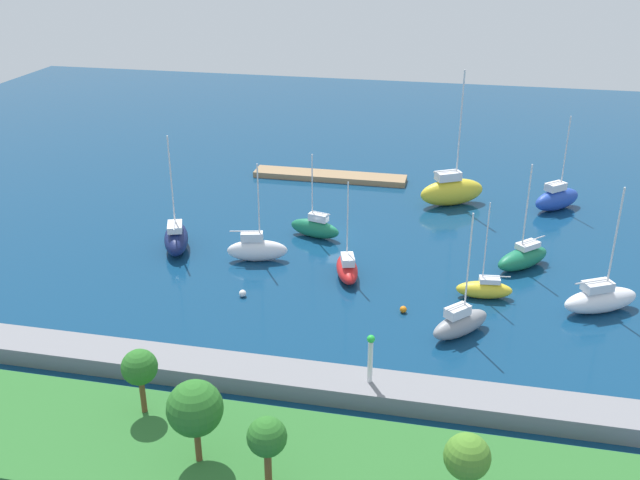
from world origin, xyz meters
name	(u,v)px	position (x,y,z in m)	size (l,w,h in m)	color
water	(329,236)	(0.00, 0.00, 0.00)	(160.00, 160.00, 0.00)	navy
pier_dock	(330,176)	(3.46, -17.96, 0.36)	(19.66, 3.14, 0.71)	#997A56
breakwater	(256,375)	(0.00, 26.82, 0.68)	(56.48, 3.35, 1.36)	gray
shoreline_park	(214,458)	(0.00, 35.74, 0.67)	(52.13, 9.79, 1.34)	#2D6B2D
harbor_beacon	(370,355)	(-8.29, 26.82, 3.51)	(0.56, 0.56, 3.73)	silver
park_tree_east	(140,368)	(5.67, 33.14, 4.71)	(2.34, 2.34, 4.61)	brown
park_tree_center	(195,409)	(0.52, 36.76, 5.07)	(3.33, 3.33, 5.42)	brown
park_tree_midwest	(467,458)	(-14.96, 37.51, 4.91)	(2.52, 2.52, 4.91)	brown
park_tree_mideast	(267,438)	(-4.10, 37.89, 4.66)	(2.28, 2.28, 4.54)	brown
sailboat_white_off_beacon	(600,299)	(-25.79, 10.72, 1.21)	(7.20, 5.29, 11.27)	white
sailboat_green_far_south	(315,227)	(1.36, 0.50, 1.12)	(5.80, 2.99, 9.07)	#19724C
sailboat_yellow_by_breakwater	(452,191)	(-12.24, -11.95, 1.76)	(8.13, 6.06, 15.73)	yellow
sailboat_gray_center_basin	(460,323)	(-14.23, 17.07, 1.11)	(5.25, 5.47, 10.56)	gray
sailboat_blue_west_end	(557,198)	(-24.17, -12.95, 1.38)	(6.28, 6.00, 10.96)	#2347B2
sailboat_navy_outer_mooring	(176,238)	(14.40, 6.51, 1.34)	(4.57, 7.05, 11.85)	#141E4C
sailboat_red_far_north	(347,268)	(-3.56, 8.94, 0.98)	(3.37, 5.85, 9.39)	red
sailboat_white_mid_basin	(257,249)	(5.71, 7.22, 1.24)	(6.14, 2.97, 9.97)	white
sailboat_green_inner_mooring	(523,257)	(-19.71, 3.46, 1.11)	(5.93, 5.95, 10.52)	#19724C
sailboat_yellow_along_channel	(484,289)	(-16.14, 10.27, 0.87)	(5.09, 2.22, 9.04)	yellow
mooring_buoy_white	(243,293)	(4.89, 14.57, 0.32)	(0.65, 0.65, 0.65)	white
mooring_buoy_orange	(403,309)	(-9.41, 14.43, 0.30)	(0.61, 0.61, 0.61)	orange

